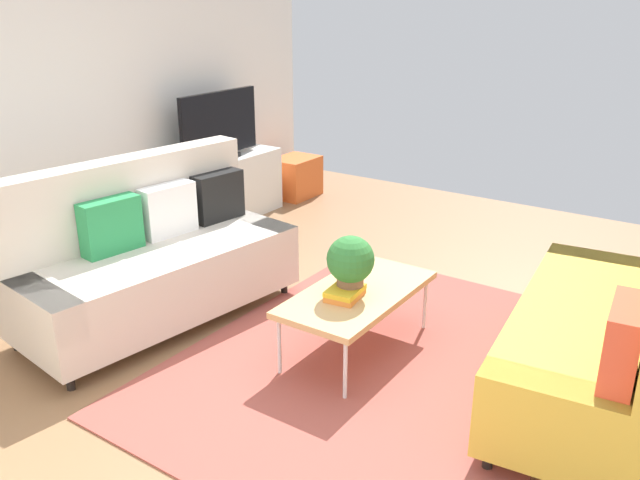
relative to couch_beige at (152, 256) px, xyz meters
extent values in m
plane|color=#936B47|center=(0.20, -1.43, -0.45)|extent=(7.68, 7.68, 0.00)
cube|color=white|center=(0.20, 1.37, 1.00)|extent=(6.40, 0.12, 2.90)
cube|color=#9E4C42|center=(0.33, -1.62, -0.45)|extent=(2.90, 2.20, 0.01)
cube|color=beige|center=(-0.02, -0.07, -0.13)|extent=(2.00, 1.09, 0.44)
cube|color=beige|center=(0.02, 0.25, 0.37)|extent=(1.91, 0.45, 0.56)
cube|color=beige|center=(0.82, -0.18, -0.02)|extent=(0.31, 0.86, 0.22)
cube|color=beige|center=(-0.86, 0.04, -0.02)|extent=(0.31, 0.86, 0.22)
cylinder|color=black|center=(0.79, -0.52, -0.40)|extent=(0.05, 0.05, 0.10)
cylinder|color=black|center=(-0.93, -0.29, -0.40)|extent=(0.05, 0.05, 0.10)
cylinder|color=black|center=(0.89, 0.15, -0.40)|extent=(0.05, 0.05, 0.10)
cylinder|color=black|center=(-0.84, 0.38, -0.40)|extent=(0.05, 0.05, 0.10)
cube|color=black|center=(0.66, -0.02, 0.27)|extent=(0.42, 0.19, 0.36)
cube|color=white|center=(0.21, 0.04, 0.27)|extent=(0.42, 0.19, 0.36)
cube|color=#288C4C|center=(-0.23, 0.10, 0.27)|extent=(0.42, 0.19, 0.36)
cube|color=gold|center=(0.68, -2.77, -0.13)|extent=(1.98, 1.04, 0.44)
cube|color=gold|center=(-0.17, -2.86, -0.02)|extent=(0.29, 0.86, 0.22)
cube|color=gold|center=(1.52, -2.68, -0.02)|extent=(0.29, 0.86, 0.22)
cylinder|color=black|center=(-0.22, -2.52, -0.40)|extent=(0.05, 0.05, 0.10)
cylinder|color=black|center=(1.51, -2.34, -0.40)|extent=(0.05, 0.05, 0.10)
cube|color=#D84C33|center=(0.03, -2.98, 0.27)|extent=(0.41, 0.18, 0.36)
cube|color=tan|center=(0.38, -1.42, -0.05)|extent=(1.10, 0.56, 0.04)
cylinder|color=silver|center=(-0.12, -1.19, -0.26)|extent=(0.02, 0.02, 0.38)
cylinder|color=silver|center=(0.88, -1.19, -0.26)|extent=(0.02, 0.02, 0.38)
cylinder|color=silver|center=(-0.12, -1.65, -0.26)|extent=(0.02, 0.02, 0.38)
cylinder|color=silver|center=(0.88, -1.65, -0.26)|extent=(0.02, 0.02, 0.38)
cube|color=silver|center=(1.81, 1.03, -0.13)|extent=(1.40, 0.44, 0.64)
cube|color=black|center=(1.81, 1.01, 0.21)|extent=(0.36, 0.20, 0.04)
cube|color=black|center=(1.81, 1.01, 0.53)|extent=(1.00, 0.05, 0.60)
cube|color=orange|center=(2.91, 0.93, -0.23)|extent=(0.52, 0.40, 0.44)
cylinder|color=brown|center=(0.31, -1.41, 0.03)|extent=(0.16, 0.16, 0.11)
sphere|color=#2D7233|center=(0.31, -1.41, 0.20)|extent=(0.29, 0.29, 0.29)
cube|color=orange|center=(0.25, -1.41, -0.02)|extent=(0.26, 0.21, 0.03)
cube|color=gold|center=(0.25, -1.41, 0.02)|extent=(0.26, 0.21, 0.03)
cylinder|color=#B24C4C|center=(1.23, 1.08, 0.29)|extent=(0.08, 0.08, 0.20)
cylinder|color=#33B29E|center=(1.38, 1.08, 0.28)|extent=(0.09, 0.09, 0.18)
cylinder|color=#3F8C4C|center=(1.53, 0.99, 0.30)|extent=(0.04, 0.04, 0.23)
cylinder|color=orange|center=(1.62, 0.99, 0.26)|extent=(0.04, 0.04, 0.15)
cylinder|color=purple|center=(1.71, 0.99, 0.29)|extent=(0.06, 0.06, 0.21)
camera|label=1|loc=(-2.80, -3.31, 1.69)|focal=36.91mm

